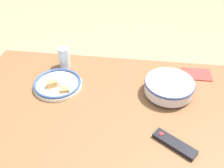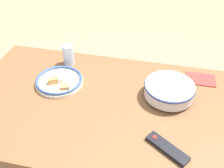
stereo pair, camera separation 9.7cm
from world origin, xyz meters
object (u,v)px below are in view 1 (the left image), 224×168
(food_plate, at_px, (58,84))
(drinking_glass, at_px, (64,57))
(tv_remote, at_px, (175,144))
(noodle_bowl, at_px, (169,87))

(food_plate, xyz_separation_m, drinking_glass, (0.01, -0.19, 0.04))
(drinking_glass, bearing_deg, tv_remote, 140.31)
(tv_remote, distance_m, drinking_glass, 0.78)
(food_plate, bearing_deg, tv_remote, 152.23)
(drinking_glass, bearing_deg, food_plate, 93.28)
(tv_remote, bearing_deg, noodle_bowl, 36.55)
(noodle_bowl, distance_m, drinking_glass, 0.61)
(noodle_bowl, relative_size, drinking_glass, 2.05)
(noodle_bowl, xyz_separation_m, food_plate, (0.58, 0.02, -0.03))
(tv_remote, bearing_deg, drinking_glass, 84.31)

